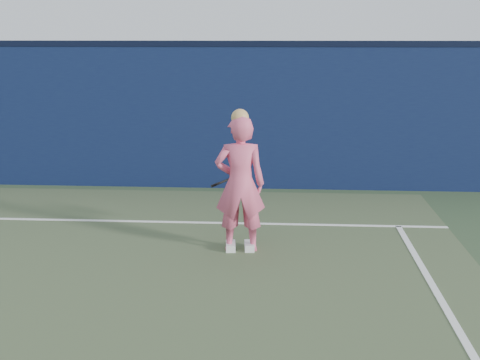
{
  "coord_description": "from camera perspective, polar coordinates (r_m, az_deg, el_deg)",
  "views": [
    {
      "loc": [
        3.16,
        -5.36,
        2.72
      ],
      "look_at": [
        2.6,
        2.8,
        0.92
      ],
      "focal_mm": 50.0,
      "sensor_mm": 36.0,
      "label": 1
    }
  ],
  "objects": [
    {
      "name": "racket",
      "position": [
        8.88,
        -0.15,
        0.32
      ],
      "size": [
        0.51,
        0.31,
        0.3
      ],
      "rotation": [
        0.0,
        0.0,
        0.42
      ],
      "color": "black",
      "rests_on": "ground"
    },
    {
      "name": "player",
      "position": [
        8.39,
        0.0,
        -0.31
      ],
      "size": [
        0.67,
        0.47,
        1.82
      ],
      "rotation": [
        0.0,
        0.0,
        3.24
      ],
      "color": "#E5597E",
      "rests_on": "ground"
    },
    {
      "name": "backstop_wall",
      "position": [
        12.36,
        -10.96,
        5.33
      ],
      "size": [
        24.0,
        0.4,
        2.5
      ],
      "primitive_type": "cube",
      "color": "#0D163A",
      "rests_on": "ground"
    },
    {
      "name": "wall_cap",
      "position": [
        12.28,
        -11.21,
        11.36
      ],
      "size": [
        24.0,
        0.42,
        0.1
      ],
      "primitive_type": "cube",
      "color": "black",
      "rests_on": "backstop_wall"
    }
  ]
}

